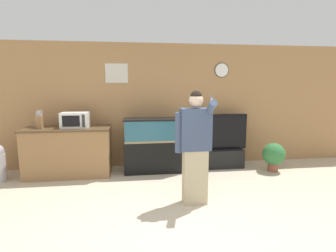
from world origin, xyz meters
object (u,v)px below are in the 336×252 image
at_px(microwave, 75,120).
at_px(aquarium_on_stand, 154,145).
at_px(potted_plant, 274,155).
at_px(person_standing, 195,146).
at_px(knife_block, 39,122).
at_px(tv_on_stand, 220,152).
at_px(counter_island, 68,152).

xyz_separation_m(microwave, aquarium_on_stand, (1.49, -0.01, -0.54)).
relative_size(aquarium_on_stand, potted_plant, 2.05).
xyz_separation_m(person_standing, potted_plant, (1.94, 1.23, -0.53)).
height_order(microwave, knife_block, knife_block).
bearing_deg(microwave, tv_on_stand, 2.55).
height_order(tv_on_stand, potted_plant, tv_on_stand).
distance_m(person_standing, potted_plant, 2.36).
relative_size(counter_island, aquarium_on_stand, 1.36).
relative_size(microwave, person_standing, 0.30).
bearing_deg(potted_plant, knife_block, 176.68).
xyz_separation_m(aquarium_on_stand, potted_plant, (2.42, -0.28, -0.21)).
distance_m(counter_island, potted_plant, 4.07).
xyz_separation_m(knife_block, tv_on_stand, (3.56, 0.15, -0.73)).
relative_size(person_standing, potted_plant, 2.89).
distance_m(counter_island, microwave, 0.63).
height_order(counter_island, microwave, microwave).
bearing_deg(counter_island, microwave, 6.30).
bearing_deg(tv_on_stand, potted_plant, -22.56).
bearing_deg(person_standing, microwave, 142.49).
relative_size(counter_island, knife_block, 4.68).
xyz_separation_m(knife_block, potted_plant, (4.55, -0.26, -0.73)).
bearing_deg(counter_island, knife_block, -179.64).
xyz_separation_m(microwave, person_standing, (1.97, -1.51, -0.22)).
relative_size(counter_island, potted_plant, 2.79).
height_order(knife_block, aquarium_on_stand, knife_block).
distance_m(counter_island, knife_block, 0.77).
height_order(knife_block, potted_plant, knife_block).
bearing_deg(aquarium_on_stand, knife_block, -179.65).
bearing_deg(knife_block, tv_on_stand, 2.42).
relative_size(knife_block, aquarium_on_stand, 0.29).
height_order(counter_island, aquarium_on_stand, aquarium_on_stand).
bearing_deg(microwave, person_standing, -37.51).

